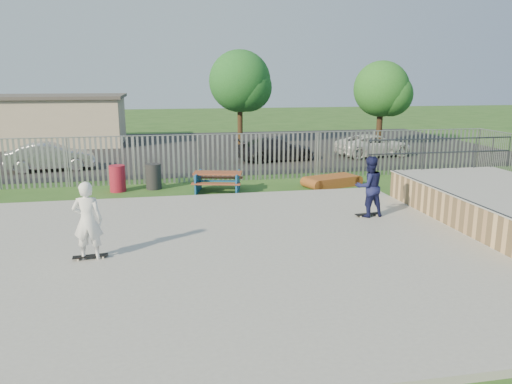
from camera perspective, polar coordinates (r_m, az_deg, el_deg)
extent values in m
plane|color=#28521C|center=(12.49, -7.93, -7.37)|extent=(120.00, 120.00, 0.00)
cube|color=gray|center=(12.46, -7.94, -7.05)|extent=(15.00, 12.00, 0.15)
cube|color=tan|center=(16.61, 26.61, -1.62)|extent=(4.00, 7.00, 1.05)
cube|color=#9E9E99|center=(16.49, 26.80, 0.21)|extent=(4.05, 7.05, 0.04)
cylinder|color=#383A3F|center=(15.37, 20.94, -0.05)|extent=(0.06, 7.00, 0.06)
cube|color=brown|center=(19.14, -4.40, 2.19)|extent=(1.95, 1.12, 0.06)
cube|color=brown|center=(18.60, -4.61, 0.94)|extent=(1.85, 0.70, 0.05)
cube|color=brown|center=(19.79, -4.18, 1.68)|extent=(1.85, 0.70, 0.05)
cube|color=#134C86|center=(19.21, -4.38, 1.11)|extent=(1.92, 1.76, 0.75)
cube|color=brown|center=(20.47, 8.66, 1.23)|extent=(2.23, 1.59, 0.40)
cylinder|color=maroon|center=(19.95, -15.55, 1.50)|extent=(0.61, 0.61, 1.02)
cylinder|color=black|center=(20.06, -11.63, 1.75)|extent=(0.60, 0.60, 1.00)
cube|color=black|center=(31.01, -9.82, 4.81)|extent=(40.00, 18.00, 0.02)
imported|color=#AEAEB3|center=(25.42, -22.42, 3.76)|extent=(4.10, 1.88, 1.30)
imported|color=black|center=(26.34, 2.30, 4.92)|extent=(4.39, 2.34, 1.21)
imported|color=silver|center=(28.62, 13.32, 5.21)|extent=(4.56, 2.60, 1.20)
cube|color=#C2B295|center=(35.62, -23.14, 7.41)|extent=(10.00, 6.00, 3.00)
cube|color=#4C4742|center=(35.53, -23.37, 9.98)|extent=(10.40, 6.40, 0.20)
cylinder|color=#3F2B19|center=(32.47, -1.84, 8.44)|extent=(0.34, 0.34, 3.49)
sphere|color=#1E5921|center=(32.37, -1.87, 12.56)|extent=(3.91, 3.91, 3.91)
cylinder|color=#382616|center=(32.86, 13.94, 7.77)|extent=(0.37, 0.37, 3.09)
sphere|color=#255F20|center=(32.75, 14.14, 11.36)|extent=(3.46, 3.46, 3.46)
cube|color=black|center=(15.72, 12.64, -2.47)|extent=(0.82, 0.29, 0.02)
cube|color=black|center=(12.45, -18.40, -6.95)|extent=(0.82, 0.28, 0.02)
imported|color=#161945|center=(15.52, 12.80, 0.61)|extent=(0.98, 0.80, 1.86)
imported|color=white|center=(12.19, -18.69, -3.13)|extent=(0.71, 0.49, 1.86)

